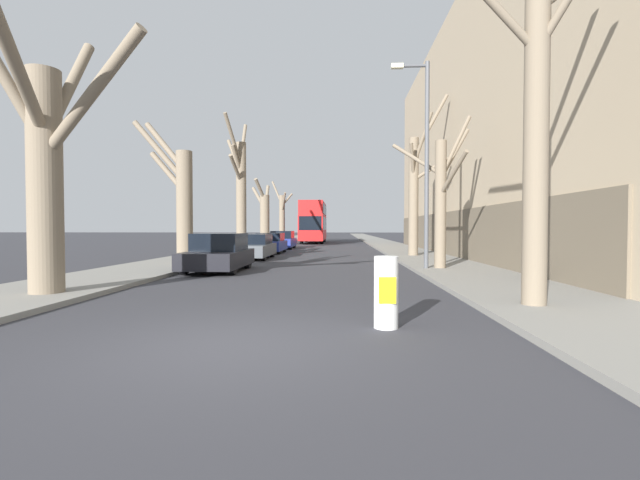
# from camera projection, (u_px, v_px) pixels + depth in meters

# --- Properties ---
(ground_plane) EXTENTS (300.00, 300.00, 0.00)m
(ground_plane) POSITION_uv_depth(u_px,v_px,m) (232.00, 346.00, 5.79)
(ground_plane) COLOR #333338
(sidewalk_left) EXTENTS (3.36, 120.00, 0.12)m
(sidewalk_left) POSITION_uv_depth(u_px,v_px,m) (285.00, 240.00, 55.99)
(sidewalk_left) COLOR gray
(sidewalk_left) RESTS_ON ground
(sidewalk_right) EXTENTS (3.36, 120.00, 0.12)m
(sidewalk_right) POSITION_uv_depth(u_px,v_px,m) (374.00, 240.00, 55.44)
(sidewalk_right) COLOR gray
(sidewalk_right) RESTS_ON ground
(building_facade_right) EXTENTS (10.08, 31.90, 13.63)m
(building_facade_right) POSITION_uv_depth(u_px,v_px,m) (536.00, 136.00, 24.05)
(building_facade_right) COLOR tan
(building_facade_right) RESTS_ON ground
(street_tree_left_0) EXTENTS (4.32, 4.52, 6.64)m
(street_tree_left_0) POSITION_uv_depth(u_px,v_px,m) (45.00, 160.00, 9.56)
(street_tree_left_0) COLOR #7A6B56
(street_tree_left_0) RESTS_ON ground
(street_tree_left_1) EXTENTS (2.89, 2.29, 6.43)m
(street_tree_left_1) POSITION_uv_depth(u_px,v_px,m) (181.00, 197.00, 18.74)
(street_tree_left_1) COLOR #7A6B56
(street_tree_left_1) RESTS_ON ground
(street_tree_left_2) EXTENTS (1.69, 4.32, 9.15)m
(street_tree_left_2) POSITION_uv_depth(u_px,v_px,m) (240.00, 188.00, 29.12)
(street_tree_left_2) COLOR #7A6B56
(street_tree_left_2) RESTS_ON ground
(street_tree_left_3) EXTENTS (2.11, 3.98, 6.02)m
(street_tree_left_3) POSITION_uv_depth(u_px,v_px,m) (264.00, 216.00, 39.18)
(street_tree_left_3) COLOR #7A6B56
(street_tree_left_3) RESTS_ON ground
(street_tree_left_4) EXTENTS (2.71, 3.47, 7.17)m
(street_tree_left_4) POSITION_uv_depth(u_px,v_px,m) (282.00, 215.00, 49.11)
(street_tree_left_4) COLOR #7A6B56
(street_tree_left_4) RESTS_ON ground
(street_tree_right_0) EXTENTS (4.24, 2.32, 7.31)m
(street_tree_right_0) POSITION_uv_depth(u_px,v_px,m) (536.00, 129.00, 8.14)
(street_tree_right_0) COLOR #7A6B56
(street_tree_right_0) RESTS_ON ground
(street_tree_right_1) EXTENTS (3.06, 3.27, 5.75)m
(street_tree_right_1) POSITION_uv_depth(u_px,v_px,m) (441.00, 196.00, 15.80)
(street_tree_right_1) COLOR #7A6B56
(street_tree_right_1) RESTS_ON ground
(street_tree_right_2) EXTENTS (2.29, 1.39, 8.83)m
(street_tree_right_2) POSITION_uv_depth(u_px,v_px,m) (415.00, 189.00, 23.10)
(street_tree_right_2) COLOR #7A6B56
(street_tree_right_2) RESTS_ON ground
(double_decker_bus) EXTENTS (2.43, 10.51, 4.29)m
(double_decker_bus) POSITION_uv_depth(u_px,v_px,m) (314.00, 220.00, 45.89)
(double_decker_bus) COLOR red
(double_decker_bus) RESTS_ON ground
(parked_car_0) EXTENTS (1.90, 3.96, 1.40)m
(parked_car_0) POSITION_uv_depth(u_px,v_px,m) (219.00, 253.00, 15.83)
(parked_car_0) COLOR black
(parked_car_0) RESTS_ON ground
(parked_car_1) EXTENTS (1.77, 4.35, 1.29)m
(parked_car_1) POSITION_uv_depth(u_px,v_px,m) (254.00, 247.00, 22.20)
(parked_car_1) COLOR #4C5156
(parked_car_1) RESTS_ON ground
(parked_car_2) EXTENTS (1.73, 4.14, 1.28)m
(parked_car_2) POSITION_uv_depth(u_px,v_px,m) (270.00, 243.00, 27.46)
(parked_car_2) COLOR navy
(parked_car_2) RESTS_ON ground
(parked_car_3) EXTENTS (1.81, 4.30, 1.37)m
(parked_car_3) POSITION_uv_depth(u_px,v_px,m) (282.00, 240.00, 33.16)
(parked_car_3) COLOR navy
(parked_car_3) RESTS_ON ground
(lamp_post) EXTENTS (1.40, 0.20, 7.67)m
(lamp_post) POSITION_uv_depth(u_px,v_px,m) (424.00, 155.00, 15.66)
(lamp_post) COLOR #4C4F54
(lamp_post) RESTS_ON ground
(traffic_bollard) EXTENTS (0.38, 0.40, 1.15)m
(traffic_bollard) POSITION_uv_depth(u_px,v_px,m) (386.00, 292.00, 6.80)
(traffic_bollard) COLOR white
(traffic_bollard) RESTS_ON ground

